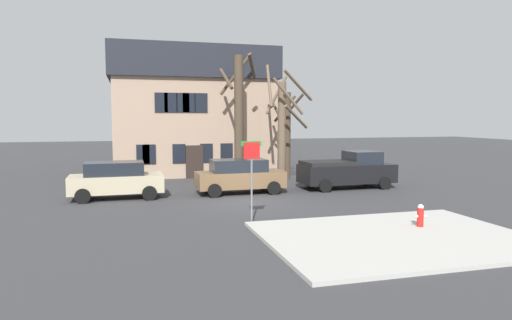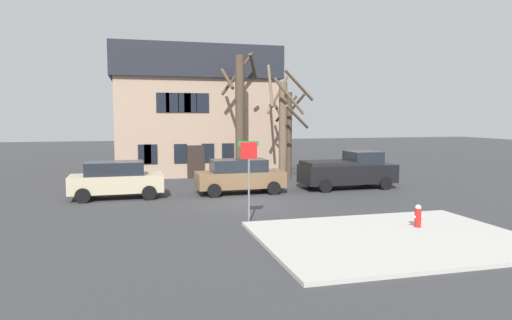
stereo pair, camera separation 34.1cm
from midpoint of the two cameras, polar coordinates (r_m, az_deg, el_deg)
ground_plane at (r=20.97m, az=-1.00°, el=-5.30°), size 120.00×120.00×0.00m
sidewalk_slab at (r=15.34m, az=17.26°, el=-9.26°), size 8.35×6.30×0.12m
building_main at (r=33.68m, az=-7.69°, el=6.08°), size 11.05×9.10×8.53m
tree_bare_near at (r=27.62m, az=-1.67°, el=5.72°), size 2.25×2.29×7.88m
tree_bare_mid at (r=27.18m, az=3.82°, el=4.43°), size 2.70×2.70×7.03m
tree_bare_far at (r=28.76m, az=4.34°, el=3.39°), size 1.99×1.96×5.42m
car_beige_wagon at (r=22.84m, az=-16.61°, el=-2.32°), size 4.35×2.08×1.76m
car_brown_wagon at (r=23.32m, az=-1.62°, el=-1.97°), size 4.48×2.02×1.75m
pickup_truck_black at (r=25.52m, az=11.80°, el=-1.30°), size 5.19×2.29×2.02m
fire_hydrant at (r=16.73m, az=20.07°, el=-6.50°), size 0.42×0.22×0.78m
street_sign_pole at (r=16.47m, az=-0.30°, el=-0.81°), size 0.76×0.07×3.01m
bicycle_leaning at (r=26.07m, az=-18.51°, el=-2.67°), size 1.71×0.47×1.03m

